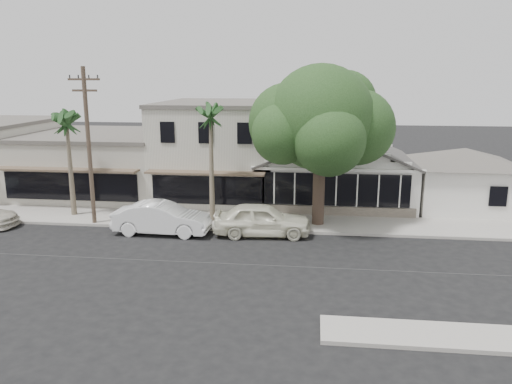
# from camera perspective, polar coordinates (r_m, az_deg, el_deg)

# --- Properties ---
(ground) EXTENTS (140.00, 140.00, 0.00)m
(ground) POSITION_cam_1_polar(r_m,az_deg,el_deg) (23.29, -2.73, -8.22)
(ground) COLOR black
(ground) RESTS_ON ground
(sidewalk_north) EXTENTS (90.00, 3.50, 0.15)m
(sidewalk_north) POSITION_cam_1_polar(r_m,az_deg,el_deg) (31.59, -15.14, -2.77)
(sidewalk_north) COLOR #9E9991
(sidewalk_north) RESTS_ON ground
(corner_shop) EXTENTS (10.40, 8.60, 5.10)m
(corner_shop) POSITION_cam_1_polar(r_m,az_deg,el_deg) (34.40, 8.95, 3.14)
(corner_shop) COLOR white
(corner_shop) RESTS_ON ground
(side_cottage) EXTENTS (6.00, 6.00, 3.00)m
(side_cottage) POSITION_cam_1_polar(r_m,az_deg,el_deg) (34.96, 22.49, 0.59)
(side_cottage) COLOR white
(side_cottage) RESTS_ON ground
(row_building_near) EXTENTS (8.00, 10.00, 6.50)m
(row_building_near) POSITION_cam_1_polar(r_m,az_deg,el_deg) (35.90, -3.98, 4.71)
(row_building_near) COLOR beige
(row_building_near) RESTS_ON ground
(row_building_midnear) EXTENTS (10.00, 10.00, 4.20)m
(row_building_midnear) POSITION_cam_1_polar(r_m,az_deg,el_deg) (38.77, -17.15, 3.06)
(row_building_midnear) COLOR #B6B3A3
(row_building_midnear) RESTS_ON ground
(utility_pole) EXTENTS (1.80, 0.24, 9.00)m
(utility_pole) POSITION_cam_1_polar(r_m,az_deg,el_deg) (29.68, -18.59, 5.30)
(utility_pole) COLOR brown
(utility_pole) RESTS_ON ground
(car_0) EXTENTS (5.39, 2.51, 1.79)m
(car_0) POSITION_cam_1_polar(r_m,az_deg,el_deg) (27.05, 0.69, -3.16)
(car_0) COLOR white
(car_0) RESTS_ON ground
(car_1) EXTENTS (5.34, 1.97, 1.74)m
(car_1) POSITION_cam_1_polar(r_m,az_deg,el_deg) (27.84, -10.72, -2.96)
(car_1) COLOR white
(car_1) RESTS_ON ground
(shade_tree) EXTENTS (8.27, 7.48, 9.18)m
(shade_tree) POSITION_cam_1_polar(r_m,az_deg,el_deg) (28.30, 7.25, 8.08)
(shade_tree) COLOR #4E3B2F
(shade_tree) RESTS_ON ground
(palm_east) EXTENTS (2.37, 2.37, 7.28)m
(palm_east) POSITION_cam_1_polar(r_m,az_deg,el_deg) (28.61, -5.23, 8.59)
(palm_east) COLOR #726651
(palm_east) RESTS_ON ground
(palm_mid) EXTENTS (2.37, 2.37, 6.85)m
(palm_mid) POSITION_cam_1_polar(r_m,az_deg,el_deg) (31.82, -20.84, 7.50)
(palm_mid) COLOR #726651
(palm_mid) RESTS_ON ground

